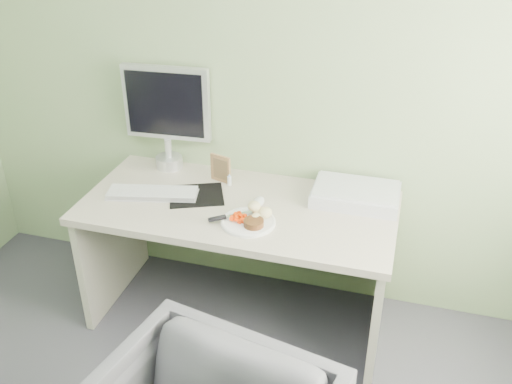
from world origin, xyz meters
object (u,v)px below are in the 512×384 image
(desk, at_px, (239,234))
(scanner, at_px, (356,195))
(plate, at_px, (248,222))
(monitor, at_px, (167,112))

(desk, height_order, scanner, scanner)
(plate, relative_size, monitor, 0.45)
(scanner, bearing_deg, monitor, 173.78)
(desk, distance_m, plate, 0.27)
(desk, distance_m, monitor, 0.79)
(desk, height_order, plate, plate)
(desk, xyz_separation_m, plate, (0.10, -0.16, 0.19))
(scanner, xyz_separation_m, monitor, (-1.08, 0.11, 0.30))
(scanner, distance_m, monitor, 1.12)
(desk, bearing_deg, scanner, 19.64)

